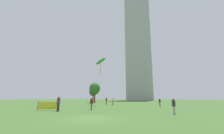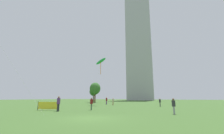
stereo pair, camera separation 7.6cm
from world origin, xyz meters
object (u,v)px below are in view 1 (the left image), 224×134
object	(u,v)px
person_standing_0	(91,103)
park_tree_0	(95,89)
person_standing_1	(174,105)
distant_highrise_0	(139,38)
event_banner	(48,106)
person_standing_3	(113,101)
person_standing_4	(160,102)
person_standing_5	(106,100)
person_standing_2	(58,103)
kite_flying_1	(100,61)
park_tree_1	(93,92)

from	to	relation	value
person_standing_0	park_tree_0	distance (m)	31.36
person_standing_1	distant_highrise_0	distance (m)	99.84
person_standing_0	event_banner	size ratio (longest dim) A/B	0.61
person_standing_3	person_standing_4	distance (m)	10.89
person_standing_5	person_standing_1	bearing A→B (deg)	-4.22
person_standing_2	person_standing_3	xyz separation A→B (m)	(-1.93, 17.67, -0.16)
person_standing_2	distant_highrise_0	bearing A→B (deg)	5.51
park_tree_0	person_standing_3	bearing A→B (deg)	-40.75
person_standing_2	person_standing_0	bearing A→B (deg)	-38.55
person_standing_5	park_tree_0	world-z (taller)	park_tree_0
kite_flying_1	park_tree_1	bearing A→B (deg)	131.02
person_standing_1	person_standing_4	size ratio (longest dim) A/B	1.01
person_standing_0	distant_highrise_0	world-z (taller)	distant_highrise_0
person_standing_1	person_standing_5	xyz separation A→B (m)	(-18.06, 16.26, 0.13)
person_standing_0	person_standing_3	xyz separation A→B (m)	(-4.27, 13.95, -0.05)
distant_highrise_0	person_standing_4	bearing A→B (deg)	-82.29
park_tree_0	person_standing_2	bearing A→B (deg)	-62.24
person_standing_4	person_standing_5	world-z (taller)	person_standing_5
person_standing_0	person_standing_1	bearing A→B (deg)	-136.53
person_standing_2	person_standing_3	distance (m)	17.78
person_standing_5	park_tree_1	bearing A→B (deg)	175.40
distant_highrise_0	person_standing_3	bearing A→B (deg)	-90.08
person_standing_2	event_banner	size ratio (longest dim) A/B	0.68
person_standing_1	event_banner	xyz separation A→B (m)	(-15.60, -3.11, -0.30)
kite_flying_1	person_standing_4	bearing A→B (deg)	-0.93
person_standing_2	event_banner	distance (m)	2.63
park_tree_1	event_banner	size ratio (longest dim) A/B	2.01
person_standing_1	person_standing_2	world-z (taller)	person_standing_2
person_standing_5	distant_highrise_0	xyz separation A→B (m)	(-13.48, 67.69, 43.76)
park_tree_0	kite_flying_1	bearing A→B (deg)	-50.02
person_standing_5	event_banner	distance (m)	19.53
park_tree_1	person_standing_0	bearing A→B (deg)	-54.22
person_standing_4	event_banner	world-z (taller)	person_standing_4
kite_flying_1	distant_highrise_0	bearing A→B (deg)	100.84
person_standing_3	park_tree_1	distance (m)	20.78
park_tree_0	distant_highrise_0	xyz separation A→B (m)	(-3.07, 58.22, 40.06)
kite_flying_1	event_banner	xyz separation A→B (m)	(2.40, -16.35, -9.89)
person_standing_3	person_standing_5	size ratio (longest dim) A/B	0.87
kite_flying_1	park_tree_1	distance (m)	20.18
person_standing_0	park_tree_1	xyz separation A→B (m)	(-19.79, 27.46, 2.89)
person_standing_0	person_standing_2	bearing A→B (deg)	102.14
person_standing_5	park_tree_1	world-z (taller)	park_tree_1
person_standing_2	park_tree_0	world-z (taller)	park_tree_0
person_standing_1	person_standing_0	bearing A→B (deg)	-110.16
event_banner	person_standing_4	bearing A→B (deg)	54.61
person_standing_4	event_banner	distance (m)	19.78
park_tree_0	person_standing_5	bearing A→B (deg)	-42.27
person_standing_2	distant_highrise_0	world-z (taller)	distant_highrise_0
person_standing_2	park_tree_0	bearing A→B (deg)	21.35
person_standing_1	person_standing_5	distance (m)	24.30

